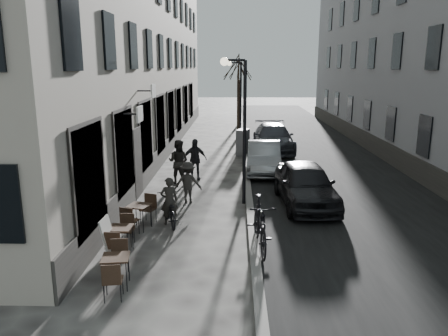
{
  "coord_description": "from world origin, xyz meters",
  "views": [
    {
      "loc": [
        -0.32,
        -8.98,
        4.81
      ],
      "look_at": [
        -0.65,
        3.87,
        1.8
      ],
      "focal_mm": 35.0,
      "sensor_mm": 36.0,
      "label": 1
    }
  ],
  "objects_px": {
    "tree_far": "(238,68)",
    "bistro_set_c": "(139,214)",
    "bistro_set_b": "(121,237)",
    "pedestrian_near": "(178,162)",
    "tree_near": "(239,68)",
    "moped": "(260,224)",
    "car_far": "(273,138)",
    "streetlamp_far": "(238,94)",
    "car_near": "(306,184)",
    "bistro_set_a": "(116,268)",
    "sign_board": "(110,243)",
    "streetlamp_near": "(240,115)",
    "utility_cabinet": "(243,142)",
    "car_mid": "(264,157)",
    "pedestrian_mid": "(188,182)",
    "bicycle": "(169,210)",
    "pedestrian_far": "(195,159)"
  },
  "relations": [
    {
      "from": "streetlamp_far",
      "to": "car_near",
      "type": "height_order",
      "value": "streetlamp_far"
    },
    {
      "from": "streetlamp_near",
      "to": "streetlamp_far",
      "type": "distance_m",
      "value": 12.0
    },
    {
      "from": "tree_far",
      "to": "bistro_set_c",
      "type": "xyz_separation_m",
      "value": [
        -3.09,
        -23.61,
        -4.2
      ]
    },
    {
      "from": "tree_far",
      "to": "bistro_set_a",
      "type": "height_order",
      "value": "tree_far"
    },
    {
      "from": "tree_far",
      "to": "car_far",
      "type": "distance_m",
      "value": 11.85
    },
    {
      "from": "car_far",
      "to": "pedestrian_near",
      "type": "bearing_deg",
      "value": -122.87
    },
    {
      "from": "pedestrian_mid",
      "to": "pedestrian_far",
      "type": "distance_m",
      "value": 3.31
    },
    {
      "from": "pedestrian_near",
      "to": "moped",
      "type": "bearing_deg",
      "value": 130.39
    },
    {
      "from": "streetlamp_near",
      "to": "tree_near",
      "type": "distance_m",
      "value": 15.08
    },
    {
      "from": "bicycle",
      "to": "bistro_set_a",
      "type": "bearing_deg",
      "value": 64.15
    },
    {
      "from": "utility_cabinet",
      "to": "bicycle",
      "type": "relative_size",
      "value": 0.81
    },
    {
      "from": "car_far",
      "to": "car_mid",
      "type": "bearing_deg",
      "value": -100.42
    },
    {
      "from": "tree_near",
      "to": "car_far",
      "type": "height_order",
      "value": "tree_near"
    },
    {
      "from": "tree_near",
      "to": "moped",
      "type": "xyz_separation_m",
      "value": [
        0.45,
        -19.0,
        -3.96
      ]
    },
    {
      "from": "sign_board",
      "to": "tree_far",
      "type": "bearing_deg",
      "value": 84.56
    },
    {
      "from": "tree_far",
      "to": "pedestrian_near",
      "type": "bearing_deg",
      "value": -98.02
    },
    {
      "from": "bicycle",
      "to": "moped",
      "type": "xyz_separation_m",
      "value": [
        2.7,
        -1.84,
        0.24
      ]
    },
    {
      "from": "tree_near",
      "to": "bicycle",
      "type": "relative_size",
      "value": 3.24
    },
    {
      "from": "tree_far",
      "to": "bicycle",
      "type": "xyz_separation_m",
      "value": [
        -2.25,
        -23.16,
        -4.2
      ]
    },
    {
      "from": "bistro_set_a",
      "to": "pedestrian_near",
      "type": "distance_m",
      "value": 8.85
    },
    {
      "from": "streetlamp_far",
      "to": "sign_board",
      "type": "relative_size",
      "value": 4.54
    },
    {
      "from": "streetlamp_far",
      "to": "bistro_set_a",
      "type": "bearing_deg",
      "value": -98.68
    },
    {
      "from": "utility_cabinet",
      "to": "pedestrian_near",
      "type": "height_order",
      "value": "pedestrian_near"
    },
    {
      "from": "bistro_set_c",
      "to": "pedestrian_far",
      "type": "height_order",
      "value": "pedestrian_far"
    },
    {
      "from": "tree_near",
      "to": "tree_far",
      "type": "distance_m",
      "value": 6.0
    },
    {
      "from": "bistro_set_b",
      "to": "bistro_set_c",
      "type": "xyz_separation_m",
      "value": [
        0.11,
        1.74,
        0.02
      ]
    },
    {
      "from": "bistro_set_a",
      "to": "moped",
      "type": "relative_size",
      "value": 0.64
    },
    {
      "from": "car_far",
      "to": "streetlamp_near",
      "type": "bearing_deg",
      "value": -102.52
    },
    {
      "from": "pedestrian_mid",
      "to": "bistro_set_c",
      "type": "bearing_deg",
      "value": 69.8
    },
    {
      "from": "streetlamp_near",
      "to": "bistro_set_a",
      "type": "bearing_deg",
      "value": -114.25
    },
    {
      "from": "car_near",
      "to": "moped",
      "type": "xyz_separation_m",
      "value": [
        -1.81,
        -3.89,
        -0.06
      ]
    },
    {
      "from": "streetlamp_near",
      "to": "streetlamp_far",
      "type": "relative_size",
      "value": 1.0
    },
    {
      "from": "bistro_set_c",
      "to": "car_far",
      "type": "relative_size",
      "value": 0.3
    },
    {
      "from": "bicycle",
      "to": "car_far",
      "type": "height_order",
      "value": "car_far"
    },
    {
      "from": "tree_far",
      "to": "car_far",
      "type": "relative_size",
      "value": 1.08
    },
    {
      "from": "streetlamp_far",
      "to": "streetlamp_near",
      "type": "bearing_deg",
      "value": -90.0
    },
    {
      "from": "streetlamp_far",
      "to": "car_near",
      "type": "xyz_separation_m",
      "value": [
        2.33,
        -12.11,
        -2.4
      ]
    },
    {
      "from": "streetlamp_far",
      "to": "pedestrian_far",
      "type": "distance_m",
      "value": 9.15
    },
    {
      "from": "bistro_set_c",
      "to": "pedestrian_mid",
      "type": "xyz_separation_m",
      "value": [
        1.19,
        2.64,
        0.29
      ]
    },
    {
      "from": "bistro_set_a",
      "to": "car_near",
      "type": "relative_size",
      "value": 0.33
    },
    {
      "from": "bistro_set_b",
      "to": "pedestrian_near",
      "type": "relative_size",
      "value": 0.78
    },
    {
      "from": "bistro_set_c",
      "to": "car_near",
      "type": "bearing_deg",
      "value": 41.74
    },
    {
      "from": "bistro_set_a",
      "to": "car_far",
      "type": "bearing_deg",
      "value": 65.59
    },
    {
      "from": "bistro_set_c",
      "to": "car_near",
      "type": "distance_m",
      "value": 5.91
    },
    {
      "from": "car_mid",
      "to": "utility_cabinet",
      "type": "bearing_deg",
      "value": 105.26
    },
    {
      "from": "pedestrian_mid",
      "to": "moped",
      "type": "height_order",
      "value": "pedestrian_mid"
    },
    {
      "from": "bistro_set_a",
      "to": "car_far",
      "type": "distance_m",
      "value": 16.85
    },
    {
      "from": "streetlamp_near",
      "to": "bicycle",
      "type": "relative_size",
      "value": 2.9
    },
    {
      "from": "bistro_set_c",
      "to": "pedestrian_near",
      "type": "height_order",
      "value": "pedestrian_near"
    },
    {
      "from": "car_far",
      "to": "moped",
      "type": "relative_size",
      "value": 2.27
    }
  ]
}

